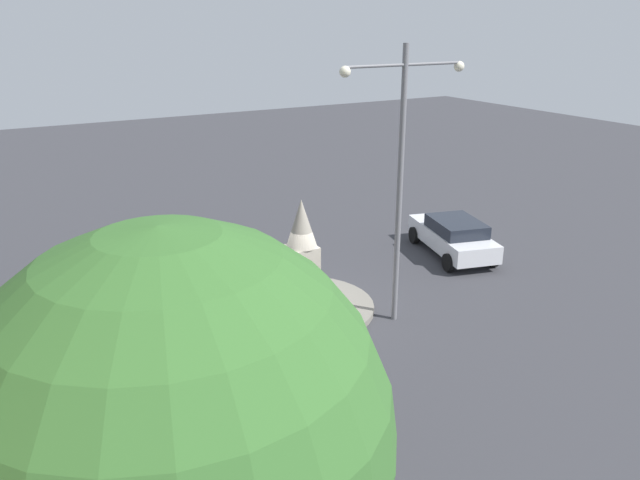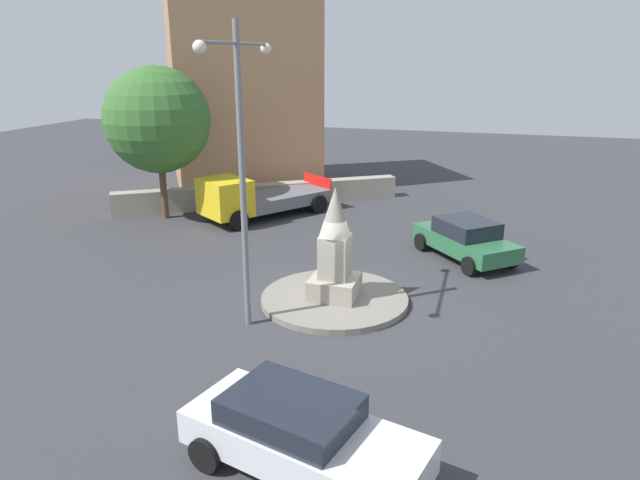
# 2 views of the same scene
# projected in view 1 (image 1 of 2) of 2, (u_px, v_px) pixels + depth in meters

# --- Properties ---
(ground_plane) EXTENTS (80.00, 80.00, 0.00)m
(ground_plane) POSITION_uv_depth(u_px,v_px,m) (302.00, 310.00, 18.54)
(ground_plane) COLOR #38383D
(traffic_island) EXTENTS (4.31, 4.31, 0.18)m
(traffic_island) POSITION_uv_depth(u_px,v_px,m) (302.00, 307.00, 18.51)
(traffic_island) COLOR gray
(traffic_island) RESTS_ON ground
(monument) EXTENTS (1.35, 1.35, 3.28)m
(monument) POSITION_uv_depth(u_px,v_px,m) (302.00, 261.00, 18.00)
(monument) COLOR #9E9687
(monument) RESTS_ON traffic_island
(streetlamp) EXTENTS (3.87, 0.28, 7.70)m
(streetlamp) POSITION_uv_depth(u_px,v_px,m) (401.00, 162.00, 16.40)
(streetlamp) COLOR slate
(streetlamp) RESTS_ON ground
(car_white_far_side) EXTENTS (2.78, 4.55, 1.41)m
(car_white_far_side) POSITION_uv_depth(u_px,v_px,m) (453.00, 236.00, 22.63)
(car_white_far_side) COLOR silver
(car_white_far_side) RESTS_ON ground
(car_green_parked_left) EXTENTS (4.13, 3.93, 1.43)m
(car_green_parked_left) POSITION_uv_depth(u_px,v_px,m) (107.00, 280.00, 18.81)
(car_green_parked_left) COLOR #2D6B42
(car_green_parked_left) RESTS_ON ground
(tree_near_wall) EXTENTS (4.46, 4.46, 6.52)m
(tree_near_wall) POSITION_uv_depth(u_px,v_px,m) (177.00, 435.00, 6.24)
(tree_near_wall) COLOR brown
(tree_near_wall) RESTS_ON ground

